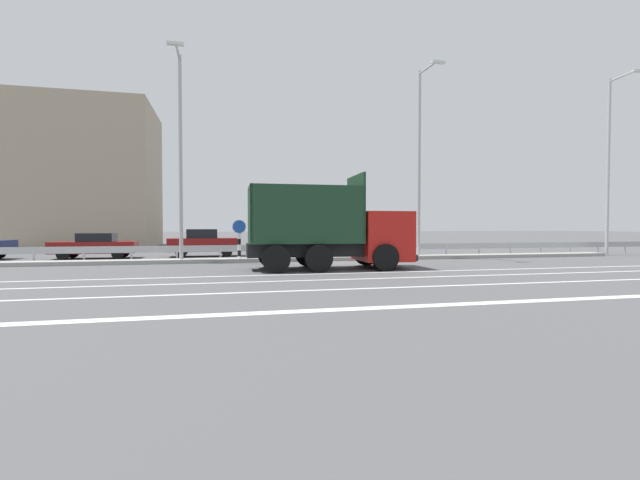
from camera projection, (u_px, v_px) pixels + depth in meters
ground_plane at (333, 263)px, 20.03m from camera, size 320.00×320.00×0.00m
lane_strip_0 at (340, 273)px, 15.47m from camera, size 60.60×0.16×0.01m
lane_strip_1 at (355, 279)px, 13.78m from camera, size 60.60×0.16×0.01m
lane_strip_2 at (378, 288)px, 11.72m from camera, size 60.60×0.16×0.01m
lane_strip_3 at (422, 305)px, 9.16m from camera, size 60.60×0.16×0.01m
lane_strip_4 at (426, 307)px, 8.98m from camera, size 60.60×0.16×0.01m
median_island at (325, 259)px, 21.63m from camera, size 33.33×1.10×0.18m
median_guardrail at (321, 248)px, 22.46m from camera, size 60.60×0.09×0.78m
dump_truck at (346, 237)px, 17.34m from camera, size 6.63×2.86×3.78m
median_road_sign at (239, 240)px, 20.64m from camera, size 0.66×0.16×2.04m
street_lamp_1 at (180, 149)px, 19.76m from camera, size 0.70×2.00×9.65m
street_lamp_2 at (420, 156)px, 22.59m from camera, size 0.71×2.07×9.95m
street_lamp_3 at (610, 159)px, 25.19m from camera, size 0.71×2.12×10.44m
parked_car_2 at (95, 246)px, 22.87m from camera, size 4.20×1.85×1.37m
parked_car_3 at (204, 243)px, 24.59m from camera, size 4.03×1.86×1.57m
parked_car_4 at (299, 244)px, 26.05m from camera, size 4.61×2.13×1.31m
background_building_0 at (92, 177)px, 37.17m from camera, size 10.32×9.72×12.13m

